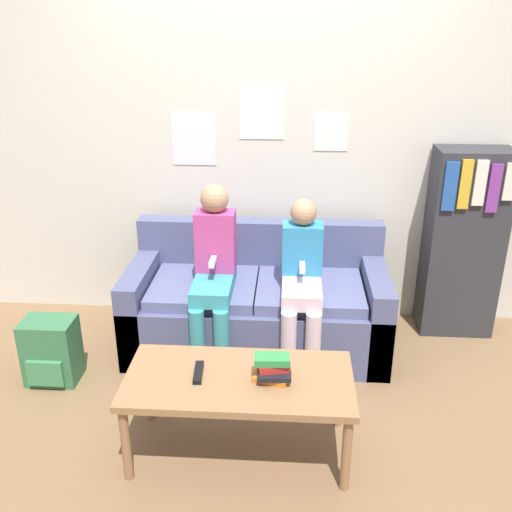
{
  "coord_description": "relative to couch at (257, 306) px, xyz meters",
  "views": [
    {
      "loc": [
        0.2,
        -2.77,
        1.99
      ],
      "look_at": [
        0.0,
        0.36,
        0.68
      ],
      "focal_mm": 40.0,
      "sensor_mm": 36.0,
      "label": 1
    }
  ],
  "objects": [
    {
      "name": "ground_plane",
      "position": [
        0.0,
        -0.49,
        -0.27
      ],
      "size": [
        10.0,
        10.0,
        0.0
      ],
      "primitive_type": "plane",
      "color": "brown"
    },
    {
      "name": "wall_back",
      "position": [
        -0.0,
        0.48,
        1.03
      ],
      "size": [
        8.0,
        0.06,
        2.6
      ],
      "color": "beige",
      "rests_on": "ground_plane"
    },
    {
      "name": "couch",
      "position": [
        0.0,
        0.0,
        0.0
      ],
      "size": [
        1.62,
        0.76,
        0.76
      ],
      "color": "#4C5175",
      "rests_on": "ground_plane"
    },
    {
      "name": "coffee_table",
      "position": [
        -0.02,
        -1.02,
        0.11
      ],
      "size": [
        1.08,
        0.52,
        0.43
      ],
      "color": "#8E6642",
      "rests_on": "ground_plane"
    },
    {
      "name": "person_left",
      "position": [
        -0.25,
        -0.17,
        0.34
      ],
      "size": [
        0.24,
        0.53,
        1.09
      ],
      "color": "teal",
      "rests_on": "ground_plane"
    },
    {
      "name": "person_right",
      "position": [
        0.28,
        -0.19,
        0.3
      ],
      "size": [
        0.24,
        0.53,
        1.01
      ],
      "color": "silver",
      "rests_on": "ground_plane"
    },
    {
      "name": "tv_remote",
      "position": [
        -0.22,
        -1.01,
        0.17
      ],
      "size": [
        0.05,
        0.17,
        0.02
      ],
      "rotation": [
        0.0,
        0.0,
        0.07
      ],
      "color": "black",
      "rests_on": "coffee_table"
    },
    {
      "name": "book_stack",
      "position": [
        0.14,
        -1.02,
        0.22
      ],
      "size": [
        0.19,
        0.16,
        0.12
      ],
      "color": "orange",
      "rests_on": "coffee_table"
    },
    {
      "name": "bookshelf",
      "position": [
        1.33,
        0.29,
        0.36
      ],
      "size": [
        0.47,
        0.3,
        1.25
      ],
      "color": "#2D2D33",
      "rests_on": "ground_plane"
    },
    {
      "name": "backpack",
      "position": [
        -1.17,
        -0.49,
        -0.08
      ],
      "size": [
        0.3,
        0.24,
        0.39
      ],
      "color": "#336B42",
      "rests_on": "ground_plane"
    }
  ]
}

